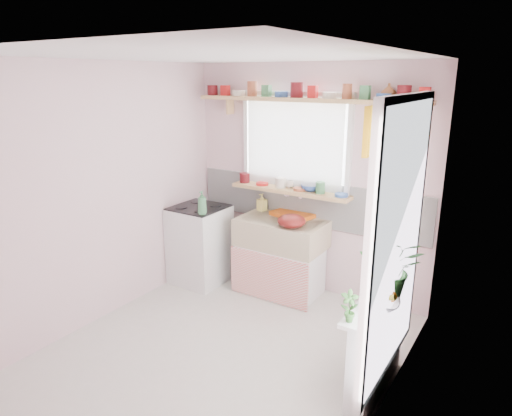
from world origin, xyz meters
The scene contains 19 objects.
room centered at (0.66, 0.86, 1.37)m, with size 3.20×3.20×3.20m.
sink_unit centered at (-0.15, 1.29, 0.43)m, with size 0.95×0.65×1.11m.
cooker centered at (-1.10, 1.05, 0.46)m, with size 0.58×0.58×0.93m.
radiator_ledge centered at (1.30, 0.20, 0.40)m, with size 0.22×0.95×0.78m.
windowsill centered at (-0.15, 1.48, 1.14)m, with size 1.40×0.22×0.04m, color tan.
pine_shelf centered at (0.00, 1.47, 2.12)m, with size 2.52×0.24×0.04m, color tan.
shelf_crockery centered at (0.00, 1.47, 2.20)m, with size 2.47×0.11×0.12m.
sill_crockery centered at (-0.20, 1.48, 1.21)m, with size 1.35×0.11×0.12m.
dish_tray centered at (-0.11, 1.50, 0.87)m, with size 0.44×0.33×0.04m, color #D75E13.
colander centered at (0.05, 1.15, 0.92)m, with size 0.30×0.30×0.13m, color #611310.
jade_plant centered at (1.33, 0.28, 1.02)m, with size 0.45×0.39×0.49m, color #2D692A.
fruit_bowl centered at (1.33, 0.11, 0.81)m, with size 0.26×0.26×0.06m, color silver.
herb_pot centered at (1.21, -0.20, 0.89)m, with size 0.12×0.08×0.23m, color #37702D.
soap_bottle_sink centered at (-0.53, 1.50, 0.95)m, with size 0.09×0.09×0.20m, color #E5D666.
sill_cup centered at (-0.18, 1.54, 1.20)m, with size 0.11×0.11×0.09m, color beige.
sill_bowl centered at (0.07, 1.54, 1.19)m, with size 0.21×0.21×0.07m, color #2F4E99.
shelf_vase centered at (0.84, 1.53, 2.21)m, with size 0.14×0.14×0.15m, color #96552E.
cooker_bottle centered at (-0.88, 0.85, 1.04)m, with size 0.10×0.10×0.26m, color #448956.
fruit centered at (1.34, 0.11, 0.87)m, with size 0.20×0.14×0.10m.
Camera 1 is at (2.15, -2.82, 2.36)m, focal length 32.00 mm.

